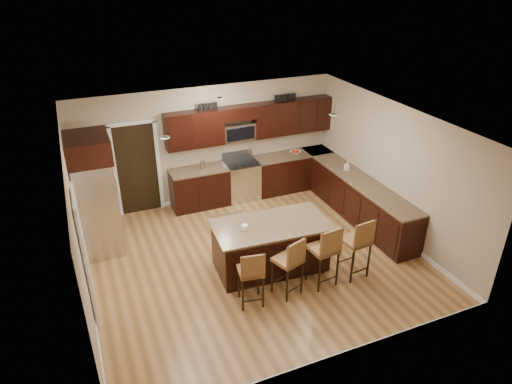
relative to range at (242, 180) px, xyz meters
name	(u,v)px	position (x,y,z in m)	size (l,w,h in m)	color
floor	(255,258)	(-0.68, -2.45, -0.47)	(6.00, 6.00, 0.00)	#A0713F
ceiling	(255,124)	(-0.68, -2.45, 2.23)	(6.00, 6.00, 0.00)	silver
wall_back	(208,145)	(-0.68, 0.30, 0.88)	(6.00, 6.00, 0.00)	tan
wall_left	(78,231)	(-3.68, -2.45, 0.88)	(5.50, 5.50, 0.00)	tan
wall_right	(392,170)	(2.32, -2.45, 0.88)	(5.50, 5.50, 0.00)	tan
base_cabinets	(307,189)	(1.22, -1.01, -0.01)	(4.02, 3.96, 0.92)	black
upper_cabinets	(253,121)	(0.36, 0.13, 1.37)	(4.00, 0.33, 0.80)	black
range	(242,180)	(0.00, 0.00, 0.00)	(0.76, 0.64, 1.11)	silver
microwave	(238,132)	(0.00, 0.15, 1.15)	(0.76, 0.31, 0.40)	silver
doorway	(137,169)	(-2.33, 0.28, 0.56)	(0.85, 0.03, 2.06)	black
pantry_door	(84,258)	(-3.66, -2.75, 0.55)	(0.03, 0.80, 2.04)	white
letter_decor	(247,102)	(0.22, 0.13, 1.82)	(2.20, 0.03, 0.15)	black
island	(270,247)	(-0.51, -2.79, -0.04)	(2.13, 1.21, 0.92)	black
stool_left	(252,272)	(-1.23, -3.64, 0.19)	(0.45, 0.45, 1.06)	olive
stool_mid	(291,261)	(-0.53, -3.64, 0.22)	(0.53, 0.53, 1.11)	olive
stool_right	(326,250)	(0.13, -3.64, 0.27)	(0.49, 0.49, 1.18)	olive
refrigerator	(95,194)	(-3.30, -0.95, 0.73)	(0.79, 1.01, 2.35)	silver
floor_mat	(230,219)	(-0.63, -0.89, -0.47)	(0.82, 0.55, 0.01)	brown
fruit_bowl	(295,152)	(1.40, 0.00, 0.48)	(0.26, 0.26, 0.06)	silver
soap_bottle	(347,166)	(2.02, -1.32, 0.55)	(0.09, 0.10, 0.21)	#B2B2B2
canister_tall	(202,165)	(-0.93, 0.00, 0.54)	(0.12, 0.12, 0.18)	silver
canister_short	(202,165)	(-0.93, 0.00, 0.53)	(0.11, 0.11, 0.17)	silver
island_jar	(245,227)	(-1.01, -2.79, 0.50)	(0.10, 0.10, 0.10)	white
stool_extra	(358,241)	(0.78, -3.64, 0.27)	(0.49, 0.49, 1.18)	olive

